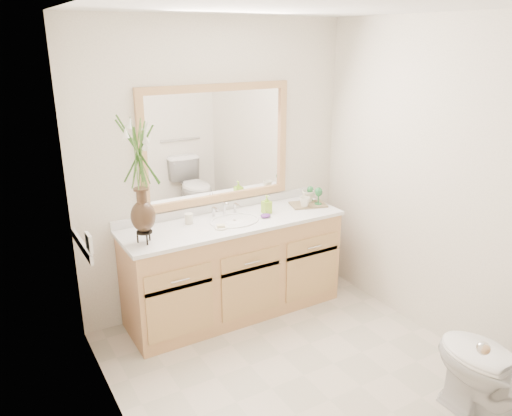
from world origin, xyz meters
TOP-DOWN VIEW (x-y plane):
  - floor at (0.00, 0.00)m, footprint 2.60×2.60m
  - ceiling at (0.00, 0.00)m, footprint 2.40×2.60m
  - wall_back at (0.00, 1.30)m, footprint 2.40×0.02m
  - wall_front at (0.00, -1.30)m, footprint 2.40×0.02m
  - wall_left at (-1.20, 0.00)m, footprint 0.02×2.60m
  - wall_right at (1.20, 0.00)m, footprint 0.02×2.60m
  - vanity at (0.00, 1.01)m, footprint 1.80×0.55m
  - counter at (0.00, 1.01)m, footprint 1.84×0.57m
  - sink at (0.00, 1.00)m, footprint 0.38×0.34m
  - mirror at (0.00, 1.28)m, footprint 1.32×0.04m
  - switch_plate at (-1.19, 0.76)m, footprint 0.02×0.12m
  - door at (-0.30, -1.29)m, footprint 0.80×0.03m
  - toilet at (0.70, -0.92)m, footprint 0.42×0.75m
  - flower_vase at (-0.77, 0.93)m, footprint 0.21×0.21m
  - tumbler at (-0.34, 1.13)m, footprint 0.06×0.06m
  - soap_dish at (-0.17, 0.90)m, footprint 0.10×0.10m
  - soap_bottle at (0.33, 1.03)m, footprint 0.06×0.07m
  - purple_dish at (0.26, 0.94)m, footprint 0.10×0.09m
  - tray at (0.75, 1.02)m, footprint 0.35×0.28m
  - mug_left at (0.68, 0.97)m, footprint 0.09×0.08m
  - mug_right at (0.78, 1.06)m, footprint 0.14×0.13m
  - goblet_front at (0.82, 0.97)m, footprint 0.07×0.07m
  - goblet_back at (0.82, 1.09)m, footprint 0.06×0.06m

SIDE VIEW (x-z plane):
  - floor at x=0.00m, z-range 0.00..0.00m
  - toilet at x=0.70m, z-range 0.00..0.74m
  - vanity at x=0.00m, z-range 0.00..0.80m
  - sink at x=0.00m, z-range 0.66..0.89m
  - counter at x=0.00m, z-range 0.80..0.83m
  - tray at x=0.75m, z-range 0.83..0.85m
  - soap_dish at x=-0.17m, z-range 0.82..0.86m
  - purple_dish at x=0.26m, z-range 0.83..0.86m
  - tumbler at x=-0.34m, z-range 0.83..0.91m
  - mug_left at x=0.68m, z-range 0.85..0.93m
  - soap_bottle at x=0.33m, z-range 0.83..0.97m
  - mug_right at x=0.78m, z-range 0.85..0.96m
  - goblet_back at x=0.82m, z-range 0.87..1.00m
  - goblet_front at x=0.82m, z-range 0.87..1.02m
  - switch_plate at x=-1.19m, z-range 0.92..1.04m
  - door at x=-0.30m, z-range 0.00..2.00m
  - wall_back at x=0.00m, z-range 0.00..2.40m
  - wall_front at x=0.00m, z-range 0.00..2.40m
  - wall_left at x=-1.20m, z-range 0.00..2.40m
  - wall_right at x=1.20m, z-range 0.00..2.40m
  - mirror at x=0.00m, z-range 0.92..1.89m
  - flower_vase at x=-0.77m, z-range 0.98..1.83m
  - ceiling at x=0.00m, z-range 2.39..2.41m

